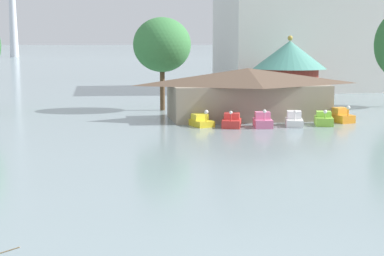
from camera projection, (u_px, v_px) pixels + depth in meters
pedal_boat_yellow at (201, 121)px, 54.64m from camera, size 2.24×3.01×1.66m
pedal_boat_red at (232, 121)px, 53.95m from camera, size 2.37×2.98×1.66m
pedal_boat_pink at (263, 121)px, 53.83m from camera, size 1.92×2.48×1.79m
pedal_boat_white at (294, 120)px, 54.80m from camera, size 2.30×3.23×1.63m
pedal_boat_lime at (324, 120)px, 55.17m from camera, size 2.24×2.85×1.61m
pedal_boat_orange at (342, 116)px, 57.17m from camera, size 2.03×2.65×1.76m
boathouse at (248, 92)px, 59.51m from camera, size 17.19×8.20×5.23m
green_roof_pavilion at (289, 67)px, 78.33m from camera, size 9.96×9.96×8.69m
shoreline_tree_mid at (162, 45)px, 65.83m from camera, size 6.63×6.63×10.67m
background_building_block at (312, 32)px, 95.13m from camera, size 30.37×19.16×18.87m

